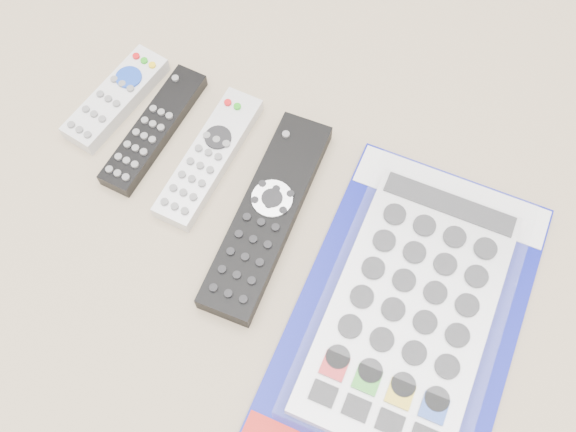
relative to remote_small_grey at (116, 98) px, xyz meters
The scene contains 5 objects.
remote_small_grey is the anchor object (origin of this frame).
remote_slim_black 0.07m from the remote_small_grey, 13.35° to the right, with size 0.04×0.18×0.02m.
remote_silver_dvd 0.14m from the remote_small_grey, ahead, with size 0.05×0.19×0.02m.
remote_large_black 0.25m from the remote_small_grey, 12.13° to the right, with size 0.09×0.26×0.03m.
jumbo_remote_packaged 0.43m from the remote_small_grey, 10.91° to the right, with size 0.26×0.39×0.05m.
Camera 1 is at (0.19, -0.28, 0.66)m, focal length 40.00 mm.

